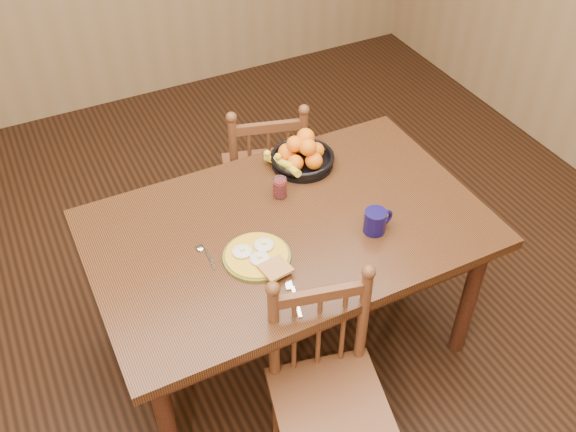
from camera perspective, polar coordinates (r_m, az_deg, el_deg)
name	(u,v)px	position (r m, az deg, el deg)	size (l,w,h in m)	color
room	(288,98)	(2.25, 0.00, 10.49)	(4.52, 5.02, 2.72)	black
dining_table	(288,240)	(2.67, 0.00, -2.15)	(1.60, 1.00, 0.75)	black
chair_far	(266,175)	(3.36, -2.01, 3.64)	(0.51, 0.49, 0.91)	#502B18
chair_near	(327,392)	(2.48, 3.50, -15.35)	(0.49, 0.48, 0.91)	#502B18
breakfast_plate	(258,256)	(2.47, -2.71, -3.58)	(0.26, 0.29, 0.04)	#59601E
fork	(294,296)	(2.34, 0.53, -7.13)	(0.06, 0.18, 0.00)	silver
spoon	(203,251)	(2.52, -7.55, -3.11)	(0.04, 0.16, 0.01)	silver
coffee_mug	(376,221)	(2.58, 7.83, -0.44)	(0.13, 0.09, 0.10)	#0F0B3E
juice_glass	(280,188)	(2.72, -0.73, 2.51)	(0.06, 0.06, 0.09)	silver
fruit_bowl	(301,155)	(2.88, 1.20, 5.44)	(0.32, 0.29, 0.17)	black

